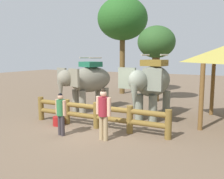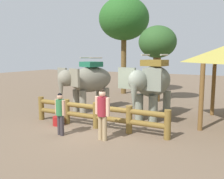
{
  "view_description": "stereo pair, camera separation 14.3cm",
  "coord_description": "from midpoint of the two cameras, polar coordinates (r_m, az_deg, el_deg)",
  "views": [
    {
      "loc": [
        5.01,
        -7.95,
        2.92
      ],
      "look_at": [
        0.0,
        1.6,
        1.4
      ],
      "focal_mm": 39.5,
      "sensor_mm": 36.0,
      "label": 1
    },
    {
      "loc": [
        5.13,
        -7.89,
        2.92
      ],
      "look_at": [
        0.0,
        1.6,
        1.4
      ],
      "focal_mm": 39.5,
      "sensor_mm": 36.0,
      "label": 2
    }
  ],
  "objects": [
    {
      "name": "elephant_center",
      "position": [
        11.28,
        8.84,
        1.52
      ],
      "size": [
        1.96,
        3.47,
        2.96
      ],
      "color": "gray",
      "rests_on": "ground"
    },
    {
      "name": "ground_plane",
      "position": [
        9.85,
        -4.81,
        -9.26
      ],
      "size": [
        60.0,
        60.0,
        0.0
      ],
      "primitive_type": "plane",
      "color": "brown"
    },
    {
      "name": "tree_far_left",
      "position": [
        15.7,
        9.96,
        10.31
      ],
      "size": [
        2.33,
        2.33,
        4.7
      ],
      "color": "brown",
      "rests_on": "ground"
    },
    {
      "name": "tree_back_center",
      "position": [
        18.84,
        2.22,
        15.9
      ],
      "size": [
        3.69,
        3.69,
        7.13
      ],
      "color": "brown",
      "rests_on": "ground"
    },
    {
      "name": "log_fence",
      "position": [
        9.89,
        -4.08,
        -5.56
      ],
      "size": [
        6.03,
        0.32,
        1.05
      ],
      "color": "brown",
      "rests_on": "ground"
    },
    {
      "name": "elephant_near_left",
      "position": [
        12.94,
        -6.02,
        2.02
      ],
      "size": [
        2.36,
        3.35,
        2.81
      ],
      "color": "gray",
      "rests_on": "ground"
    },
    {
      "name": "tourist_woman_in_black",
      "position": [
        9.13,
        -12.2,
        -4.92
      ],
      "size": [
        0.54,
        0.37,
        1.56
      ],
      "color": "#352F32",
      "rests_on": "ground"
    },
    {
      "name": "feed_bucket",
      "position": [
        10.59,
        -12.7,
        -7.13
      ],
      "size": [
        0.45,
        0.45,
        0.37
      ],
      "color": "maroon",
      "rests_on": "ground"
    },
    {
      "name": "tourist_man_in_blue",
      "position": [
        8.41,
        -2.48,
        -4.96
      ],
      "size": [
        0.62,
        0.41,
        1.78
      ],
      "color": "tan",
      "rests_on": "ground"
    }
  ]
}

